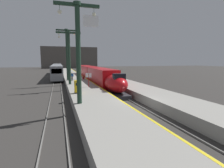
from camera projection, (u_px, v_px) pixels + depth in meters
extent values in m
plane|color=#33302D|center=(138.00, 110.00, 17.82)|extent=(260.00, 260.00, 0.00)
cube|color=gray|center=(75.00, 80.00, 39.99)|extent=(4.80, 110.00, 1.05)
cube|color=gray|center=(109.00, 79.00, 42.36)|extent=(4.80, 110.00, 1.05)
cube|color=yellow|center=(85.00, 78.00, 40.58)|extent=(0.20, 107.80, 0.01)
cube|color=slate|center=(88.00, 81.00, 43.62)|extent=(0.08, 110.00, 0.12)
cube|color=slate|center=(93.00, 80.00, 44.06)|extent=(0.08, 110.00, 0.12)
cube|color=slate|center=(54.00, 82.00, 41.25)|extent=(0.08, 110.00, 0.12)
cube|color=slate|center=(60.00, 81.00, 41.69)|extent=(0.08, 110.00, 0.12)
ellipsoid|color=#B20F14|center=(116.00, 84.00, 24.48)|extent=(2.78, 6.20, 2.56)
cube|color=#28282D|center=(116.00, 95.00, 24.40)|extent=(2.46, 5.27, 0.55)
cube|color=black|center=(119.00, 77.00, 23.02)|extent=(1.59, 1.00, 0.90)
sphere|color=#F24C4C|center=(123.00, 88.00, 21.64)|extent=(0.28, 0.28, 0.28)
cube|color=#B20F14|center=(101.00, 76.00, 32.84)|extent=(2.90, 14.00, 3.05)
cube|color=black|center=(94.00, 74.00, 32.35)|extent=(0.04, 11.90, 0.80)
cube|color=black|center=(108.00, 73.00, 33.18)|extent=(0.04, 11.90, 0.80)
cube|color=silver|center=(101.00, 83.00, 33.01)|extent=(2.92, 13.30, 0.24)
cube|color=black|center=(107.00, 89.00, 28.84)|extent=(2.03, 2.20, 0.56)
cube|color=black|center=(96.00, 83.00, 37.32)|extent=(2.03, 2.20, 0.56)
cube|color=#B20F14|center=(87.00, 71.00, 48.55)|extent=(2.90, 18.00, 3.05)
cube|color=black|center=(82.00, 69.00, 48.06)|extent=(0.04, 15.84, 0.80)
cube|color=black|center=(92.00, 69.00, 48.89)|extent=(0.04, 15.84, 0.80)
cube|color=black|center=(91.00, 80.00, 43.00)|extent=(2.03, 2.20, 0.56)
cube|color=black|center=(84.00, 76.00, 54.58)|extent=(2.03, 2.20, 0.56)
cube|color=gray|center=(57.00, 71.00, 46.56)|extent=(2.85, 18.00, 3.30)
cube|color=black|center=(57.00, 71.00, 38.00)|extent=(2.28, 0.08, 1.10)
cube|color=black|center=(51.00, 70.00, 46.09)|extent=(0.04, 15.30, 0.90)
cube|color=black|center=(62.00, 70.00, 46.90)|extent=(0.04, 15.30, 0.90)
cube|color=black|center=(57.00, 81.00, 41.37)|extent=(2.00, 2.00, 0.52)
cube|color=black|center=(57.00, 77.00, 52.27)|extent=(2.00, 2.00, 0.52)
cube|color=gray|center=(57.00, 68.00, 64.17)|extent=(2.85, 18.00, 3.30)
cylinder|color=#1E3828|center=(78.00, 54.00, 15.74)|extent=(0.44, 0.44, 9.13)
cylinder|color=#1E3828|center=(77.00, 4.00, 15.15)|extent=(0.68, 0.68, 0.30)
cube|color=#1E3828|center=(77.00, 5.00, 15.16)|extent=(4.00, 0.24, 0.28)
cylinder|color=#1E3828|center=(59.00, 7.00, 14.77)|extent=(0.03, 0.03, 0.60)
sphere|color=#EFEACC|center=(60.00, 12.00, 14.81)|extent=(0.36, 0.36, 0.36)
cylinder|color=#1E3828|center=(94.00, 10.00, 15.65)|extent=(0.03, 0.03, 0.60)
sphere|color=#EFEACC|center=(94.00, 14.00, 15.69)|extent=(0.36, 0.36, 0.36)
cube|color=silver|center=(91.00, 21.00, 15.69)|extent=(1.40, 0.08, 1.00)
cylinder|color=#1E3828|center=(69.00, 58.00, 28.95)|extent=(0.44, 0.44, 8.82)
cylinder|color=#1E3828|center=(68.00, 32.00, 28.38)|extent=(0.68, 0.68, 0.30)
cube|color=#1E3828|center=(68.00, 33.00, 28.39)|extent=(4.00, 0.24, 0.28)
cylinder|color=#1E3828|center=(59.00, 34.00, 28.00)|extent=(0.03, 0.03, 0.60)
sphere|color=#EFEACC|center=(59.00, 37.00, 28.05)|extent=(0.36, 0.36, 0.36)
cylinder|color=#1E3828|center=(78.00, 35.00, 28.88)|extent=(0.03, 0.03, 0.60)
sphere|color=#EFEACC|center=(78.00, 37.00, 28.93)|extent=(0.36, 0.36, 0.36)
cylinder|color=#1E3828|center=(67.00, 55.00, 34.96)|extent=(0.44, 0.44, 10.25)
cylinder|color=#1E3828|center=(66.00, 30.00, 34.29)|extent=(0.68, 0.68, 0.30)
cube|color=#1E3828|center=(66.00, 30.00, 34.30)|extent=(4.00, 0.24, 0.28)
cylinder|color=#1E3828|center=(58.00, 32.00, 33.91)|extent=(0.03, 0.03, 0.60)
sphere|color=#EFEACC|center=(59.00, 34.00, 33.95)|extent=(0.36, 0.36, 0.36)
cylinder|color=#1E3828|center=(74.00, 32.00, 34.79)|extent=(0.03, 0.03, 0.60)
sphere|color=#EFEACC|center=(74.00, 34.00, 34.83)|extent=(0.36, 0.36, 0.36)
cylinder|color=#23232D|center=(79.00, 78.00, 36.57)|extent=(0.13, 0.13, 0.85)
cylinder|color=#23232D|center=(78.00, 78.00, 36.60)|extent=(0.13, 0.13, 0.85)
cube|color=black|center=(79.00, 74.00, 36.49)|extent=(0.44, 0.38, 0.62)
cylinder|color=black|center=(80.00, 74.00, 36.44)|extent=(0.09, 0.09, 0.58)
cylinder|color=black|center=(77.00, 74.00, 36.54)|extent=(0.09, 0.09, 0.58)
sphere|color=tan|center=(78.00, 72.00, 36.43)|extent=(0.22, 0.22, 0.22)
cylinder|color=#23232D|center=(72.00, 79.00, 34.73)|extent=(0.13, 0.13, 0.85)
cylinder|color=#23232D|center=(73.00, 79.00, 34.77)|extent=(0.13, 0.13, 0.85)
cube|color=#1E478C|center=(72.00, 75.00, 34.65)|extent=(0.39, 0.24, 0.62)
cylinder|color=#1E478C|center=(71.00, 75.00, 34.60)|extent=(0.09, 0.09, 0.58)
cylinder|color=#1E478C|center=(73.00, 75.00, 34.71)|extent=(0.09, 0.09, 0.58)
sphere|color=tan|center=(72.00, 73.00, 34.59)|extent=(0.22, 0.22, 0.22)
cube|color=maroon|center=(83.00, 78.00, 37.39)|extent=(0.40, 0.22, 0.60)
cylinder|color=#262628|center=(83.00, 76.00, 37.29)|extent=(0.02, 0.02, 0.36)
cylinder|color=#262628|center=(84.00, 76.00, 37.35)|extent=(0.02, 0.02, 0.36)
cube|color=#262628|center=(83.00, 75.00, 37.30)|extent=(0.22, 0.03, 0.02)
cube|color=yellow|center=(77.00, 87.00, 21.30)|extent=(0.70, 0.56, 1.60)
cube|color=black|center=(77.00, 84.00, 20.99)|extent=(0.40, 0.02, 0.32)
cube|color=black|center=(77.00, 93.00, 21.40)|extent=(0.76, 0.62, 0.12)
cylinder|color=maroon|center=(89.00, 81.00, 26.27)|extent=(0.10, 0.10, 2.00)
cube|color=white|center=(89.00, 75.00, 26.17)|extent=(0.90, 0.06, 0.64)
cube|color=#4C4742|center=(70.00, 58.00, 113.42)|extent=(36.00, 2.00, 14.00)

